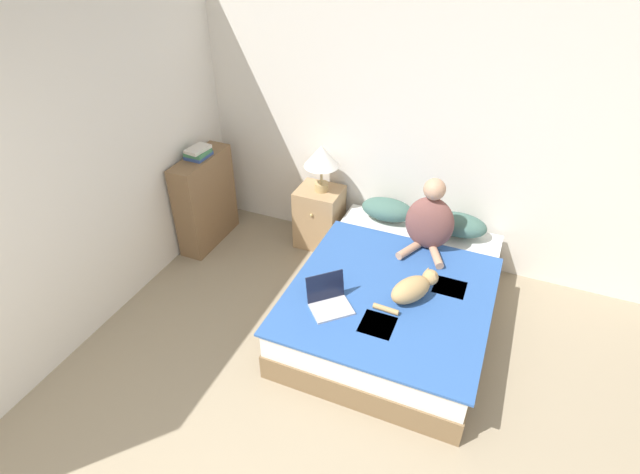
% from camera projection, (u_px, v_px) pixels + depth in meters
% --- Properties ---
extents(wall_back, '(5.05, 0.05, 2.55)m').
position_uv_depth(wall_back, '(410.00, 131.00, 4.51)').
color(wall_back, silver).
rests_on(wall_back, ground_plane).
extents(wall_side, '(0.05, 4.59, 2.55)m').
position_uv_depth(wall_side, '(86.00, 178.00, 3.79)').
color(wall_side, silver).
rests_on(wall_side, ground_plane).
extents(bed, '(1.55, 2.02, 0.46)m').
position_uv_depth(bed, '(394.00, 300.00, 4.21)').
color(bed, brown).
rests_on(bed, ground_plane).
extents(pillow_near, '(0.50, 0.29, 0.20)m').
position_uv_depth(pillow_near, '(387.00, 210.00, 4.77)').
color(pillow_near, '#42665B').
rests_on(pillow_near, bed).
extents(pillow_far, '(0.50, 0.29, 0.20)m').
position_uv_depth(pillow_far, '(459.00, 225.00, 4.55)').
color(pillow_far, '#42665B').
rests_on(pillow_far, bed).
extents(person_sitting, '(0.42, 0.41, 0.68)m').
position_uv_depth(person_sitting, '(430.00, 221.00, 4.28)').
color(person_sitting, brown).
rests_on(person_sitting, bed).
extents(cat_tabby, '(0.41, 0.46, 0.20)m').
position_uv_depth(cat_tabby, '(413.00, 288.00, 3.83)').
color(cat_tabby, tan).
rests_on(cat_tabby, bed).
extents(laptop_open, '(0.41, 0.40, 0.24)m').
position_uv_depth(laptop_open, '(329.00, 301.00, 3.78)').
color(laptop_open, '#B7B7BC').
rests_on(laptop_open, bed).
extents(nightstand, '(0.44, 0.41, 0.63)m').
position_uv_depth(nightstand, '(319.00, 217.00, 5.10)').
color(nightstand, tan).
rests_on(nightstand, ground_plane).
extents(table_lamp, '(0.34, 0.34, 0.48)m').
position_uv_depth(table_lamp, '(322.00, 158.00, 4.71)').
color(table_lamp, tan).
rests_on(table_lamp, nightstand).
extents(bookshelf, '(0.25, 0.75, 0.96)m').
position_uv_depth(bookshelf, '(205.00, 200.00, 5.06)').
color(bookshelf, brown).
rests_on(bookshelf, ground_plane).
extents(book_stack_top, '(0.20, 0.25, 0.10)m').
position_uv_depth(book_stack_top, '(198.00, 153.00, 4.76)').
color(book_stack_top, '#334C8E').
rests_on(book_stack_top, bookshelf).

